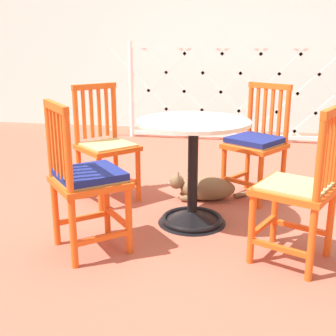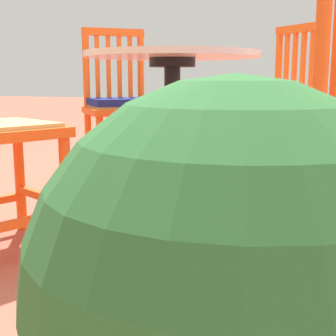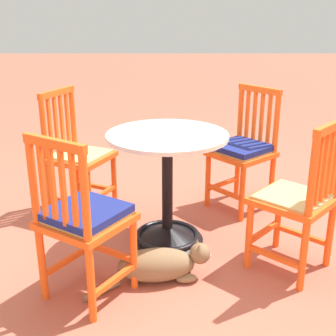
{
  "view_description": "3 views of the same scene",
  "coord_description": "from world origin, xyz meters",
  "px_view_note": "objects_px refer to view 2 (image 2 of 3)",
  "views": [
    {
      "loc": [
        0.49,
        -2.88,
        1.24
      ],
      "look_at": [
        -0.03,
        -0.09,
        0.41
      ],
      "focal_mm": 46.8,
      "sensor_mm": 36.0,
      "label": 1
    },
    {
      "loc": [
        2.11,
        0.68,
        0.62
      ],
      "look_at": [
        0.08,
        -0.07,
        0.21
      ],
      "focal_mm": 51.0,
      "sensor_mm": 36.0,
      "label": 2
    },
    {
      "loc": [
        0.13,
        2.67,
        1.48
      ],
      "look_at": [
        0.13,
        -0.13,
        0.47
      ],
      "focal_mm": 48.74,
      "sensor_mm": 36.0,
      "label": 3
    }
  ],
  "objects_px": {
    "cafe_table": "(172,154)",
    "tabby_cat": "(277,206)",
    "orange_chair_near_fence": "(121,108)",
    "orange_chair_tucked_in": "(310,133)",
    "orange_chair_at_corner": "(277,112)"
  },
  "relations": [
    {
      "from": "orange_chair_at_corner",
      "to": "orange_chair_near_fence",
      "type": "xyz_separation_m",
      "value": [
        0.17,
        -0.88,
        0.01
      ]
    },
    {
      "from": "orange_chair_at_corner",
      "to": "orange_chair_tucked_in",
      "type": "height_order",
      "value": "same"
    },
    {
      "from": "orange_chair_at_corner",
      "to": "orange_chair_near_fence",
      "type": "relative_size",
      "value": 1.0
    },
    {
      "from": "orange_chair_near_fence",
      "to": "tabby_cat",
      "type": "xyz_separation_m",
      "value": [
        0.59,
        1.0,
        -0.35
      ]
    },
    {
      "from": "cafe_table",
      "to": "tabby_cat",
      "type": "xyz_separation_m",
      "value": [
        0.03,
        0.47,
        -0.19
      ]
    },
    {
      "from": "orange_chair_near_fence",
      "to": "cafe_table",
      "type": "bearing_deg",
      "value": 42.99
    },
    {
      "from": "orange_chair_at_corner",
      "to": "tabby_cat",
      "type": "bearing_deg",
      "value": 8.79
    },
    {
      "from": "orange_chair_at_corner",
      "to": "tabby_cat",
      "type": "height_order",
      "value": "orange_chair_at_corner"
    },
    {
      "from": "orange_chair_near_fence",
      "to": "orange_chair_tucked_in",
      "type": "distance_m",
      "value": 1.52
    },
    {
      "from": "orange_chair_tucked_in",
      "to": "orange_chair_at_corner",
      "type": "bearing_deg",
      "value": -167.33
    },
    {
      "from": "cafe_table",
      "to": "tabby_cat",
      "type": "height_order",
      "value": "cafe_table"
    },
    {
      "from": "orange_chair_near_fence",
      "to": "tabby_cat",
      "type": "distance_m",
      "value": 1.21
    },
    {
      "from": "cafe_table",
      "to": "tabby_cat",
      "type": "relative_size",
      "value": 1.08
    },
    {
      "from": "orange_chair_at_corner",
      "to": "tabby_cat",
      "type": "xyz_separation_m",
      "value": [
        0.76,
        0.12,
        -0.34
      ]
    },
    {
      "from": "orange_chair_at_corner",
      "to": "cafe_table",
      "type": "bearing_deg",
      "value": -25.71
    }
  ]
}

